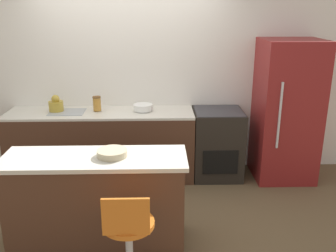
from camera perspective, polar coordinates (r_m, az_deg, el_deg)
The scene contains 11 objects.
ground_plane at distance 4.87m, azimuth -6.02°, elevation -9.17°, with size 14.00×14.00×0.00m, color brown.
wall_back at distance 5.07m, azimuth -5.96°, elevation 7.53°, with size 8.00×0.06×2.60m.
back_counter at distance 5.02m, azimuth -10.03°, elevation -2.84°, with size 2.40×0.61×0.91m.
kitchen_island at distance 3.67m, azimuth -10.77°, elevation -11.10°, with size 1.69×0.57×0.90m.
oven_range at distance 5.02m, azimuth 7.50°, elevation -2.67°, with size 0.64×0.62×0.91m.
refrigerator at distance 5.05m, azimuth 17.60°, elevation 2.17°, with size 0.75×0.72×1.82m.
stool_chair at distance 3.11m, azimuth -6.01°, elevation -17.03°, with size 0.41×0.41×0.90m.
kettle at distance 5.01m, azimuth -16.70°, elevation 3.13°, with size 0.19×0.19×0.21m.
mixing_bowl at distance 4.85m, azimuth -3.84°, elevation 2.86°, with size 0.25×0.25×0.08m.
canister_jar at distance 4.90m, azimuth -10.78°, elevation 3.39°, with size 0.11×0.11×0.19m.
fruit_bowl at distance 3.44m, azimuth -8.50°, elevation -4.10°, with size 0.28×0.28×0.06m.
Camera 1 is at (0.39, -4.31, 2.23)m, focal length 40.00 mm.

